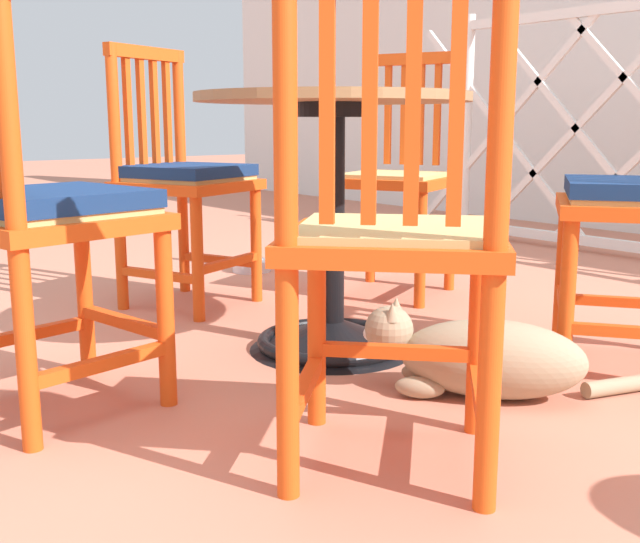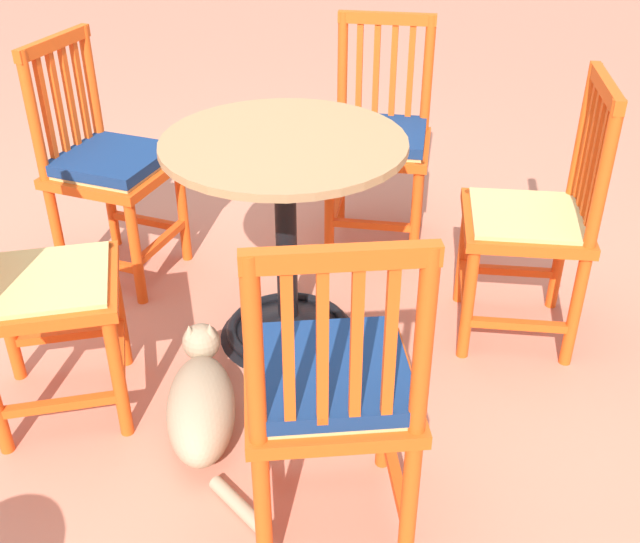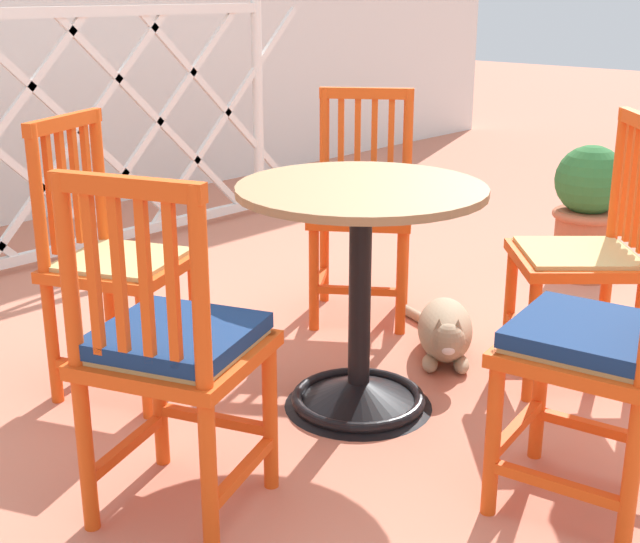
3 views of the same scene
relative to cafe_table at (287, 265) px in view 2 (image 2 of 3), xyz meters
The scene contains 9 objects.
ground_plane 0.37m from the cafe_table, 52.53° to the right, with size 24.00×24.00×0.00m, color #C6755B.
cafe_table is the anchor object (origin of this frame).
orange_chair_at_corner 0.85m from the cafe_table, 39.55° to the left, with size 0.56×0.56×0.91m.
orange_chair_facing_out 0.82m from the cafe_table, 122.16° to the left, with size 0.53×0.53×0.91m.
orange_chair_near_fence 0.78m from the cafe_table, behind, with size 0.52×0.52×0.91m.
orange_chair_tucked_in 0.82m from the cafe_table, 92.58° to the right, with size 0.46×0.46×0.91m.
orange_chair_by_planter 0.80m from the cafe_table, 31.94° to the right, with size 0.57×0.57×0.91m.
tabby_cat 0.55m from the cafe_table, ahead, with size 0.51×0.59×0.23m.
pet_water_bowl 1.26m from the cafe_table, 156.76° to the left, with size 0.17×0.17×0.05m, color silver.
Camera 2 is at (1.69, 1.38, 1.61)m, focal length 43.16 mm.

